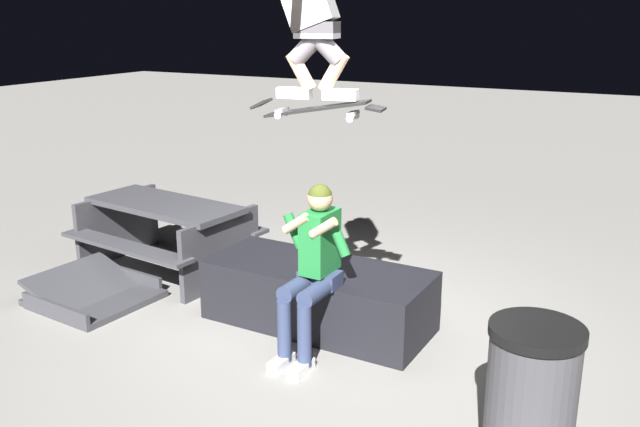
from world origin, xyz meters
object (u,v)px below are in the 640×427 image
at_px(skater_airborne, 310,13).
at_px(picnic_table_back, 166,225).
at_px(ledge_box_main, 318,295).
at_px(person_sitting_on_ledge, 313,262).
at_px(trash_bin, 531,400).
at_px(kicker_ramp, 95,295).
at_px(skateboard, 317,109).

distance_m(skater_airborne, picnic_table_back, 3.12).
distance_m(ledge_box_main, person_sitting_on_ledge, 0.72).
bearing_deg(trash_bin, picnic_table_back, -21.53).
distance_m(person_sitting_on_ledge, kicker_ramp, 2.43).
height_order(skater_airborne, picnic_table_back, skater_airborne).
bearing_deg(person_sitting_on_ledge, ledge_box_main, -66.36).
xyz_separation_m(skater_airborne, picnic_table_back, (2.15, -0.76, -2.13)).
xyz_separation_m(ledge_box_main, kicker_ramp, (2.12, 0.55, -0.21)).
relative_size(person_sitting_on_ledge, picnic_table_back, 0.74).
height_order(person_sitting_on_ledge, picnic_table_back, person_sitting_on_ledge).
height_order(ledge_box_main, skater_airborne, skater_airborne).
bearing_deg(kicker_ramp, ledge_box_main, -165.39).
bearing_deg(ledge_box_main, person_sitting_on_ledge, 113.64).
relative_size(ledge_box_main, skateboard, 1.89).
bearing_deg(person_sitting_on_ledge, kicker_ramp, 1.87).
bearing_deg(picnic_table_back, ledge_box_main, 168.35).
distance_m(person_sitting_on_ledge, skater_airborne, 1.86).
relative_size(skateboard, picnic_table_back, 0.56).
bearing_deg(skateboard, skater_airborne, 10.36).
xyz_separation_m(skateboard, kicker_ramp, (2.29, 0.22, -1.89)).
height_order(person_sitting_on_ledge, skater_airborne, skater_airborne).
xyz_separation_m(skateboard, trash_bin, (-1.86, 0.85, -1.47)).
relative_size(skater_airborne, trash_bin, 1.19).
height_order(ledge_box_main, skateboard, skateboard).
relative_size(kicker_ramp, picnic_table_back, 0.59).
bearing_deg(skateboard, kicker_ramp, 5.39).
xyz_separation_m(person_sitting_on_ledge, trash_bin, (-1.83, 0.71, -0.30)).
relative_size(person_sitting_on_ledge, skater_airborne, 1.23).
relative_size(ledge_box_main, person_sitting_on_ledge, 1.42).
distance_m(skateboard, picnic_table_back, 2.74).
bearing_deg(person_sitting_on_ledge, picnic_table_back, -21.78).
relative_size(person_sitting_on_ledge, skateboard, 1.32).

